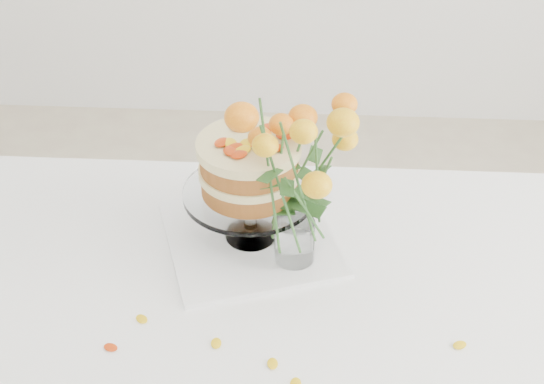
{
  "coord_description": "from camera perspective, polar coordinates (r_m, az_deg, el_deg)",
  "views": [
    {
      "loc": [
        0.03,
        -0.99,
        1.74
      ],
      "look_at": [
        -0.04,
        0.15,
        0.9
      ],
      "focal_mm": 50.0,
      "sensor_mm": 36.0,
      "label": 1
    }
  ],
  "objects": [
    {
      "name": "stray_petal_f",
      "position": [
        1.37,
        13.94,
        -11.14
      ],
      "size": [
        0.03,
        0.02,
        0.0
      ],
      "primitive_type": "ellipsoid",
      "color": "yellow",
      "rests_on": "table"
    },
    {
      "name": "rose_vase",
      "position": [
        1.35,
        1.84,
        2.08
      ],
      "size": [
        0.32,
        0.32,
        0.39
      ],
      "rotation": [
        0.0,
        0.0,
        -0.3
      ],
      "color": "silver",
      "rests_on": "table"
    },
    {
      "name": "stray_petal_e",
      "position": [
        1.36,
        -12.05,
        -11.39
      ],
      "size": [
        0.03,
        0.02,
        0.0
      ],
      "primitive_type": "ellipsoid",
      "color": "yellow",
      "rests_on": "table"
    },
    {
      "name": "stray_petal_c",
      "position": [
        1.28,
        1.78,
        -14.24
      ],
      "size": [
        0.03,
        0.02,
        0.0
      ],
      "primitive_type": "ellipsoid",
      "color": "yellow",
      "rests_on": "table"
    },
    {
      "name": "stray_petal_a",
      "position": [
        1.34,
        -4.23,
        -11.3
      ],
      "size": [
        0.03,
        0.02,
        0.0
      ],
      "primitive_type": "ellipsoid",
      "color": "yellow",
      "rests_on": "table"
    },
    {
      "name": "stray_petal_d",
      "position": [
        1.39,
        -9.78,
        -9.42
      ],
      "size": [
        0.03,
        0.02,
        0.0
      ],
      "primitive_type": "ellipsoid",
      "color": "yellow",
      "rests_on": "table"
    },
    {
      "name": "stray_petal_b",
      "position": [
        1.3,
        0.04,
        -12.81
      ],
      "size": [
        0.03,
        0.02,
        0.0
      ],
      "primitive_type": "ellipsoid",
      "color": "yellow",
      "rests_on": "table"
    },
    {
      "name": "napkin",
      "position": [
        1.54,
        -1.61,
        -3.45
      ],
      "size": [
        0.42,
        0.42,
        0.01
      ],
      "primitive_type": "cube",
      "rotation": [
        0.0,
        0.0,
        0.32
      ],
      "color": "white",
      "rests_on": "table"
    },
    {
      "name": "cake_stand",
      "position": [
        1.44,
        -1.72,
        1.53
      ],
      "size": [
        0.26,
        0.26,
        0.23
      ],
      "rotation": [
        0.0,
        0.0,
        0.3
      ],
      "color": "silver",
      "rests_on": "napkin"
    },
    {
      "name": "table",
      "position": [
        1.46,
        1.16,
        -10.86
      ],
      "size": [
        1.43,
        0.93,
        0.76
      ],
      "color": "tan",
      "rests_on": "ground"
    }
  ]
}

